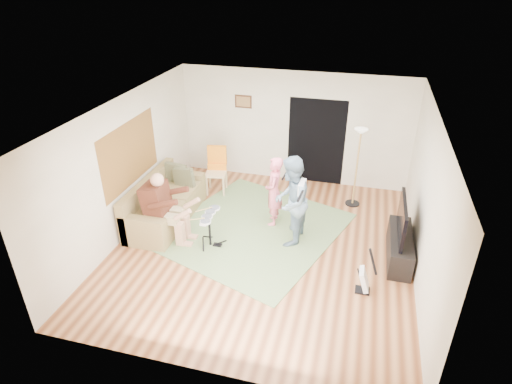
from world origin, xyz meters
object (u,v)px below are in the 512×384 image
at_px(torchiere_lamp, 358,154).
at_px(dining_chair, 217,176).
at_px(singer, 274,191).
at_px(television, 402,219).
at_px(sofa, 162,206).
at_px(guitar_spare, 365,279).
at_px(tv_cabinet, 400,247).
at_px(drum_kit, 210,231).
at_px(guitarist, 291,201).

distance_m(torchiere_lamp, dining_chair, 3.27).
relative_size(singer, television, 1.23).
height_order(sofa, singer, singer).
xyz_separation_m(guitar_spare, tv_cabinet, (0.59, 1.09, 0.00)).
relative_size(singer, tv_cabinet, 1.06).
relative_size(drum_kit, dining_chair, 0.66).
bearing_deg(tv_cabinet, dining_chair, 158.19).
relative_size(drum_kit, tv_cabinet, 0.52).
xyz_separation_m(torchiere_lamp, television, (0.89, -1.83, -0.38)).
xyz_separation_m(sofa, dining_chair, (0.70, 1.48, 0.09)).
bearing_deg(sofa, tv_cabinet, -1.89).
distance_m(guitar_spare, television, 1.35).
distance_m(sofa, tv_cabinet, 4.80).
bearing_deg(sofa, dining_chair, 64.58).
height_order(singer, dining_chair, singer).
bearing_deg(guitar_spare, torchiere_lamp, 96.89).
xyz_separation_m(sofa, torchiere_lamp, (3.86, 1.67, 0.93)).
xyz_separation_m(drum_kit, torchiere_lamp, (2.56, 2.32, 0.91)).
distance_m(sofa, guitar_spare, 4.40).
relative_size(singer, dining_chair, 1.35).
relative_size(sofa, television, 1.87).
distance_m(torchiere_lamp, television, 2.07).
height_order(guitarist, television, guitarist).
distance_m(singer, television, 2.53).
bearing_deg(torchiere_lamp, guitar_spare, -83.11).
bearing_deg(drum_kit, torchiere_lamp, 42.17).
xyz_separation_m(drum_kit, singer, (1.00, 1.10, 0.42)).
relative_size(drum_kit, singer, 0.49).
height_order(singer, torchiere_lamp, torchiere_lamp).
bearing_deg(guitarist, dining_chair, -124.24).
distance_m(drum_kit, tv_cabinet, 3.53).
distance_m(sofa, television, 4.78).
xyz_separation_m(guitarist, dining_chair, (-2.04, 1.60, -0.50)).
distance_m(dining_chair, television, 4.39).
xyz_separation_m(singer, tv_cabinet, (2.50, -0.61, -0.49)).
distance_m(guitarist, guitar_spare, 1.96).
relative_size(torchiere_lamp, television, 1.49).
distance_m(sofa, singer, 2.38).
height_order(sofa, torchiere_lamp, torchiere_lamp).
distance_m(drum_kit, dining_chair, 2.21).
height_order(guitar_spare, tv_cabinet, guitar_spare).
bearing_deg(sofa, guitar_spare, -16.49).
distance_m(singer, torchiere_lamp, 2.04).
bearing_deg(tv_cabinet, television, -180.00).
height_order(guitarist, torchiere_lamp, torchiere_lamp).
distance_m(sofa, drum_kit, 1.45).
height_order(guitarist, dining_chair, guitarist).
bearing_deg(guitar_spare, drum_kit, 168.41).
relative_size(guitar_spare, tv_cabinet, 0.62).
bearing_deg(guitarist, drum_kit, -65.89).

